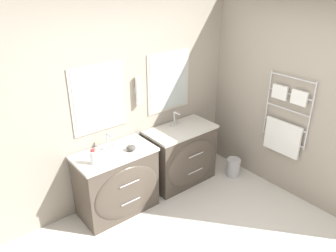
{
  "coord_description": "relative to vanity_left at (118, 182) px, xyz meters",
  "views": [
    {
      "loc": [
        -1.94,
        -1.57,
        2.76
      ],
      "look_at": [
        0.3,
        1.22,
        1.09
      ],
      "focal_mm": 35.0,
      "sensor_mm": 36.0,
      "label": 1
    }
  ],
  "objects": [
    {
      "name": "waste_bin",
      "position": [
        1.74,
        -0.38,
        -0.28
      ],
      "size": [
        0.2,
        0.2,
        0.28
      ],
      "color": "#B7B7BC",
      "rests_on": "ground_plane"
    },
    {
      "name": "wall_back",
      "position": [
        0.33,
        0.34,
        0.87
      ],
      "size": [
        5.01,
        0.15,
        2.6
      ],
      "color": "#9E9384",
      "rests_on": "ground_plane"
    },
    {
      "name": "faucet_right",
      "position": [
        1.05,
        0.16,
        0.51
      ],
      "size": [
        0.17,
        0.13,
        0.2
      ],
      "color": "silver",
      "rests_on": "vanity_right"
    },
    {
      "name": "vanity_right",
      "position": [
        1.05,
        0.0,
        0.0
      ],
      "size": [
        0.97,
        0.59,
        0.84
      ],
      "color": "#4C4238",
      "rests_on": "ground_plane"
    },
    {
      "name": "vanity_left",
      "position": [
        0.0,
        0.0,
        0.0
      ],
      "size": [
        0.97,
        0.59,
        0.84
      ],
      "color": "#4C4238",
      "rests_on": "ground_plane"
    },
    {
      "name": "amenity_bowl",
      "position": [
        0.18,
        -0.05,
        0.44
      ],
      "size": [
        0.12,
        0.12,
        0.07
      ],
      "color": "#4C4742",
      "rests_on": "vanity_left"
    },
    {
      "name": "faucet_left",
      "position": [
        0.0,
        0.16,
        0.51
      ],
      "size": [
        0.17,
        0.13,
        0.2
      ],
      "color": "silver",
      "rests_on": "vanity_left"
    },
    {
      "name": "wall_right",
      "position": [
        2.06,
        -0.65,
        0.86
      ],
      "size": [
        0.13,
        3.61,
        2.6
      ],
      "color": "#9E9384",
      "rests_on": "ground_plane"
    },
    {
      "name": "toiletry_bottle",
      "position": [
        -0.31,
        -0.05,
        0.49
      ],
      "size": [
        0.07,
        0.07,
        0.18
      ],
      "color": "silver",
      "rests_on": "vanity_left"
    }
  ]
}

